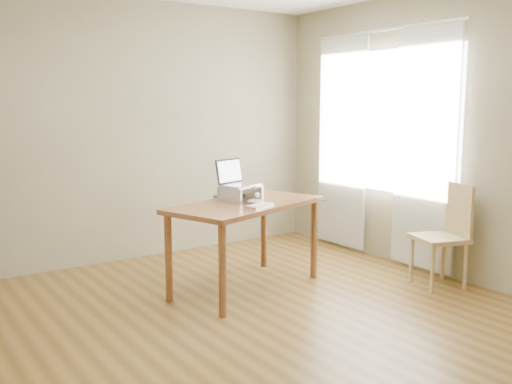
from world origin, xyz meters
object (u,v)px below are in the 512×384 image
desk (246,214)px  chair (445,231)px  keyboard (260,205)px  cat (236,193)px  laptop (237,179)px

desk → chair: 1.73m
keyboard → chair: 1.66m
keyboard → cat: size_ratio=0.60×
laptop → keyboard: laptop is taller
desk → keyboard: 0.25m
cat → chair: size_ratio=0.54×
desk → keyboard: (-0.01, -0.22, 0.11)m
laptop → cat: bearing=-156.8°
cat → chair: cat is taller
keyboard → cat: bearing=71.4°
cat → desk: bearing=-103.5°
desk → keyboard: keyboard is taller
keyboard → cat: cat is taller
keyboard → chair: bearing=-45.5°
laptop → chair: (1.48, -1.03, -0.46)m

